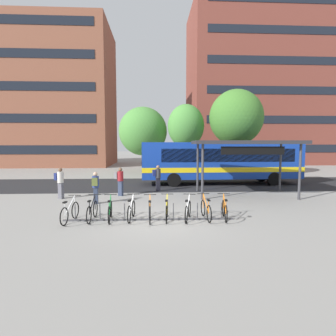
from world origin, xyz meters
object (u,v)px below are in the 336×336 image
parked_bicycle_black_1 (92,211)px  street_tree_2 (236,118)px  parked_bicycle_green_2 (110,211)px  parked_bicycle_yellow_5 (167,211)px  city_bus (220,161)px  parked_bicycle_orange_7 (206,210)px  parked_bicycle_orange_4 (150,211)px  commuter_navy_pack_0 (60,181)px  transit_shelter (245,144)px  commuter_navy_pack_1 (157,176)px  parked_bicycle_white_3 (131,211)px  parked_bicycle_orange_8 (225,210)px  parked_bicycle_white_6 (188,211)px  street_tree_0 (186,126)px  commuter_grey_pack_3 (120,179)px  parked_bicycle_white_0 (70,212)px  commuter_olive_pack_2 (96,185)px  street_tree_1 (143,131)px

parked_bicycle_black_1 → street_tree_2: size_ratio=0.21×
parked_bicycle_green_2 → parked_bicycle_yellow_5: 2.29m
city_bus → parked_bicycle_orange_7: bearing=72.3°
parked_bicycle_orange_4 → commuter_navy_pack_0: 7.05m
parked_bicycle_orange_7 → transit_shelter: (3.32, 5.17, 2.70)m
city_bus → commuter_navy_pack_1: city_bus is taller
parked_bicycle_white_3 → commuter_navy_pack_0: commuter_navy_pack_0 is taller
parked_bicycle_orange_8 → parked_bicycle_yellow_5: bearing=97.2°
city_bus → parked_bicycle_orange_7: (-2.95, -9.89, -1.39)m
parked_bicycle_white_6 → commuter_navy_pack_1: (-1.13, 6.88, 0.60)m
parked_bicycle_white_6 → street_tree_0: size_ratio=0.24×
city_bus → parked_bicycle_orange_4: bearing=61.2°
parked_bicycle_orange_4 → parked_bicycle_white_6: size_ratio=1.03×
parked_bicycle_yellow_5 → commuter_grey_pack_3: commuter_grey_pack_3 is taller
parked_bicycle_white_6 → parked_bicycle_orange_7: (0.76, 0.08, 0.00)m
parked_bicycle_white_0 → parked_bicycle_orange_7: bearing=-81.4°
parked_bicycle_white_3 → street_tree_0: street_tree_0 is taller
parked_bicycle_green_2 → street_tree_2: size_ratio=0.21×
commuter_navy_pack_1 → commuter_olive_pack_2: commuter_navy_pack_1 is taller
transit_shelter → commuter_navy_pack_1: bearing=166.1°
parked_bicycle_orange_8 → commuter_olive_pack_2: (-5.90, 3.29, 0.57)m
parked_bicycle_white_3 → parked_bicycle_orange_8: bearing=-86.5°
parked_bicycle_white_3 → parked_bicycle_orange_7: 3.05m
parked_bicycle_white_0 → transit_shelter: (8.79, 5.26, 2.70)m
transit_shelter → commuter_navy_pack_0: transit_shelter is taller
transit_shelter → commuter_navy_pack_1: size_ratio=3.74×
commuter_navy_pack_1 → commuter_grey_pack_3: bearing=-160.3°
parked_bicycle_white_3 → transit_shelter: transit_shelter is taller
parked_bicycle_black_1 → commuter_grey_pack_3: 5.37m
parked_bicycle_white_6 → street_tree_0: street_tree_0 is taller
parked_bicycle_white_0 → street_tree_1: size_ratio=0.24×
parked_bicycle_black_1 → commuter_olive_pack_2: commuter_olive_pack_2 is taller
city_bus → commuter_grey_pack_3: city_bus is taller
transit_shelter → commuter_grey_pack_3: transit_shelter is taller
parked_bicycle_orange_7 → street_tree_1: 19.68m
parked_bicycle_orange_7 → commuter_navy_pack_0: 8.80m
street_tree_2 → parked_bicycle_yellow_5: bearing=-115.9°
parked_bicycle_white_3 → parked_bicycle_orange_4: (0.76, -0.18, 0.00)m
commuter_navy_pack_0 → commuter_olive_pack_2: size_ratio=1.06×
transit_shelter → street_tree_1: size_ratio=0.91×
city_bus → parked_bicycle_black_1: (-7.57, -9.82, -1.39)m
city_bus → commuter_grey_pack_3: bearing=31.3°
parked_bicycle_orange_8 → street_tree_0: (0.35, 16.74, 4.46)m
parked_bicycle_orange_4 → parked_bicycle_white_6: bearing=-89.4°
parked_bicycle_orange_8 → street_tree_0: bearing=7.2°
commuter_navy_pack_0 → commuter_olive_pack_2: 2.71m
parked_bicycle_yellow_5 → transit_shelter: bearing=-39.0°
parked_bicycle_white_6 → parked_bicycle_orange_7: bearing=-69.7°
commuter_grey_pack_3 → parked_bicycle_white_0: bearing=-77.7°
parked_bicycle_orange_4 → parked_bicycle_orange_8: 3.06m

